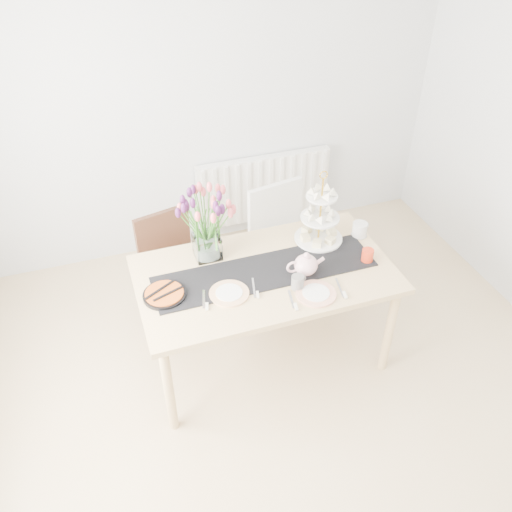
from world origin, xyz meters
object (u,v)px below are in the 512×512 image
object	(u,v)px
cream_jug	(360,230)
teapot	(306,265)
dining_table	(265,281)
chair_white	(282,235)
tulip_vase	(205,214)
plate_left	(229,293)
radiator	(264,188)
plate_right	(316,294)
mug_grey	(298,282)
chair_brown	(172,260)
cake_stand	(319,223)
mug_orange	(368,256)
tart_tin	(164,295)

from	to	relation	value
cream_jug	teapot	bearing A→B (deg)	-169.89
dining_table	chair_white	bearing A→B (deg)	59.84
tulip_vase	plate_left	size ratio (longest dim) A/B	2.51
chair_white	tulip_vase	world-z (taller)	tulip_vase
dining_table	plate_left	xyz separation A→B (m)	(-0.27, -0.13, 0.08)
tulip_vase	plate_left	bearing A→B (deg)	-86.53
tulip_vase	cream_jug	size ratio (longest dim) A/B	5.99
cream_jug	plate_left	xyz separation A→B (m)	(-1.01, -0.28, -0.04)
radiator	plate_right	world-z (taller)	plate_right
teapot	plate_left	distance (m)	0.51
chair_white	mug_grey	bearing A→B (deg)	-116.08
dining_table	plate_left	distance (m)	0.31
chair_white	mug_grey	size ratio (longest dim) A/B	9.98
tulip_vase	plate_right	size ratio (longest dim) A/B	2.47
chair_brown	cream_jug	distance (m)	1.35
cream_jug	cake_stand	bearing A→B (deg)	154.09
radiator	mug_orange	world-z (taller)	mug_orange
cream_jug	plate_right	bearing A→B (deg)	-156.01
radiator	cake_stand	xyz separation A→B (m)	(-0.06, -1.24, 0.44)
chair_white	mug_grey	xyz separation A→B (m)	(-0.23, -0.84, 0.27)
radiator	cake_stand	size ratio (longest dim) A/B	2.54
radiator	teapot	world-z (taller)	teapot
chair_brown	cake_stand	bearing A→B (deg)	-39.49
mug_grey	chair_brown	bearing A→B (deg)	102.17
chair_brown	radiator	bearing A→B (deg)	24.94
chair_white	teapot	size ratio (longest dim) A/B	3.84
cream_jug	plate_right	world-z (taller)	cream_jug
dining_table	teapot	size ratio (longest dim) A/B	6.82
chair_brown	plate_right	size ratio (longest dim) A/B	3.40
chair_white	plate_left	xyz separation A→B (m)	(-0.64, -0.76, 0.23)
chair_white	mug_orange	distance (m)	0.84
plate_right	cake_stand	bearing A→B (deg)	64.48
chair_brown	cake_stand	world-z (taller)	cake_stand
plate_right	plate_left	bearing A→B (deg)	160.85
radiator	chair_brown	distance (m)	1.26
cake_stand	teapot	size ratio (longest dim) A/B	2.02
chair_white	mug_orange	size ratio (longest dim) A/B	10.10
chair_white	dining_table	bearing A→B (deg)	-130.55
dining_table	cake_stand	size ratio (longest dim) A/B	3.38
dining_table	mug_orange	distance (m)	0.67
tulip_vase	chair_white	bearing A→B (deg)	28.14
plate_left	mug_orange	bearing A→B (deg)	1.04
chair_white	cake_stand	xyz separation A→B (m)	(0.09, -0.43, 0.36)
tart_tin	mug_grey	xyz separation A→B (m)	(0.77, -0.19, 0.03)
mug_grey	plate_right	world-z (taller)	mug_grey
radiator	chair_white	world-z (taller)	chair_white
chair_white	tart_tin	xyz separation A→B (m)	(-1.01, -0.65, 0.24)
radiator	chair_brown	size ratio (longest dim) A/B	1.45
plate_right	dining_table	bearing A→B (deg)	125.98
dining_table	tulip_vase	size ratio (longest dim) A/B	2.66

